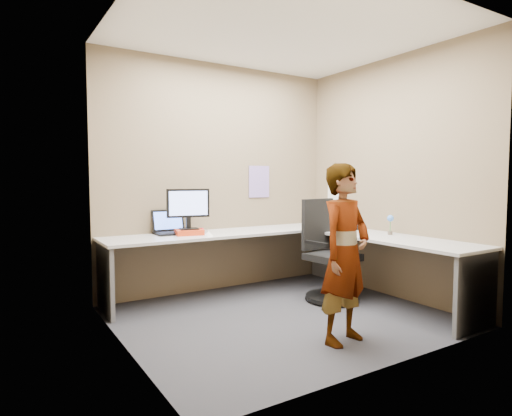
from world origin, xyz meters
TOP-DOWN VIEW (x-y plane):
  - ground at (0.00, 0.00)m, footprint 3.00×3.00m
  - wall_back at (0.00, 1.30)m, footprint 3.00×0.00m
  - wall_right at (1.50, 0.00)m, footprint 0.00×2.70m
  - wall_left at (-1.50, 0.00)m, footprint 0.00×2.70m
  - ceiling at (0.00, 0.00)m, footprint 3.00×3.00m
  - desk at (0.44, 0.39)m, footprint 2.98×2.58m
  - paper_ream at (-0.55, 0.97)m, footprint 0.33×0.26m
  - monitor at (-0.55, 0.99)m, footprint 0.46×0.17m
  - laptop at (-0.68, 1.18)m, footprint 0.37×0.31m
  - trackball_mouse at (-0.40, 0.96)m, footprint 0.12×0.08m
  - origami at (-0.42, 0.75)m, footprint 0.10×0.10m
  - stapler at (1.29, 0.32)m, footprint 0.15×0.06m
  - flower at (1.31, -0.18)m, footprint 0.07×0.07m
  - calendar_purple at (0.55, 1.29)m, footprint 0.30×0.01m
  - calendar_white at (1.49, 0.90)m, footprint 0.01×0.28m
  - sticky_note_a at (1.49, 0.55)m, footprint 0.01×0.07m
  - sticky_note_b at (1.49, 0.60)m, footprint 0.01×0.07m
  - sticky_note_c at (1.49, 0.48)m, footprint 0.01×0.07m
  - sticky_note_d at (1.49, 0.70)m, footprint 0.01×0.07m
  - office_chair at (0.77, 0.22)m, footprint 0.59×0.58m
  - person at (0.07, -0.78)m, footprint 0.60×0.46m

SIDE VIEW (x-z plane):
  - ground at x=0.00m, z-range 0.00..0.00m
  - office_chair at x=0.77m, z-range -0.10..0.99m
  - desk at x=0.44m, z-range 0.22..0.95m
  - person at x=0.07m, z-range 0.00..1.46m
  - trackball_mouse at x=-0.40m, z-range 0.72..0.79m
  - stapler at x=1.29m, z-range 0.73..0.78m
  - paper_ream at x=-0.55m, z-range 0.73..0.79m
  - origami at x=-0.42m, z-range 0.73..0.79m
  - laptop at x=-0.68m, z-range 0.67..0.93m
  - sticky_note_c at x=1.49m, z-range 0.76..0.84m
  - sticky_note_b at x=1.49m, z-range 0.78..0.86m
  - flower at x=1.31m, z-range 0.77..0.98m
  - sticky_note_d at x=1.49m, z-range 0.88..0.96m
  - sticky_note_a at x=1.49m, z-range 0.91..0.99m
  - monitor at x=-0.55m, z-range 0.83..1.27m
  - calendar_white at x=1.49m, z-range 1.06..1.44m
  - calendar_purple at x=0.55m, z-range 1.10..1.50m
  - wall_back at x=0.00m, z-range -0.15..2.85m
  - wall_right at x=1.50m, z-range 0.00..2.70m
  - wall_left at x=-1.50m, z-range 0.00..2.70m
  - ceiling at x=0.00m, z-range 2.70..2.70m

